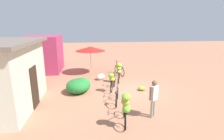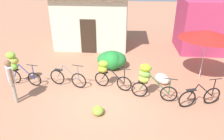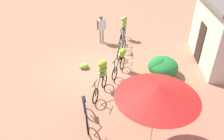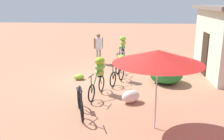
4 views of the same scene
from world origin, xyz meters
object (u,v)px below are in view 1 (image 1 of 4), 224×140
at_px(bicycle_near_pile, 117,96).
at_px(bicycle_by_shop, 119,70).
at_px(building_low, 1,75).
at_px(bicycle_center_loaded, 112,80).
at_px(market_umbrella, 90,49).
at_px(banana_pile_on_ground, 142,88).
at_px(bicycle_leftmost, 126,106).
at_px(shop_pink, 44,54).
at_px(produce_sack, 101,77).
at_px(bicycle_rightmost, 119,70).
at_px(person_vendor, 154,95).

bearing_deg(bicycle_near_pile, bicycle_by_shop, -10.93).
bearing_deg(building_low, bicycle_center_loaded, -74.16).
xyz_separation_m(market_umbrella, banana_pile_on_ground, (-4.25, -3.05, -1.92)).
distance_m(bicycle_center_loaded, bicycle_by_shop, 1.73).
distance_m(bicycle_center_loaded, banana_pile_on_ground, 1.91).
height_order(bicycle_leftmost, banana_pile_on_ground, bicycle_leftmost).
bearing_deg(bicycle_leftmost, shop_pink, 29.55).
bearing_deg(produce_sack, bicycle_by_shop, -122.16).
relative_size(building_low, shop_pink, 1.53).
bearing_deg(bicycle_center_loaded, building_low, 105.84).
relative_size(bicycle_near_pile, produce_sack, 2.36).
relative_size(bicycle_rightmost, banana_pile_on_ground, 2.87).
bearing_deg(building_low, bicycle_by_shop, -62.85).
height_order(bicycle_leftmost, bicycle_by_shop, bicycle_leftmost).
bearing_deg(bicycle_leftmost, market_umbrella, 9.17).
relative_size(shop_pink, bicycle_near_pile, 1.94).
bearing_deg(person_vendor, shop_pink, 37.07).
bearing_deg(bicycle_leftmost, person_vendor, -66.91).
relative_size(market_umbrella, banana_pile_on_ground, 4.28).
relative_size(bicycle_center_loaded, bicycle_by_shop, 0.93).
xyz_separation_m(building_low, shop_pink, (6.97, -0.22, -0.14)).
bearing_deg(market_umbrella, banana_pile_on_ground, -144.37).
distance_m(building_low, bicycle_rightmost, 8.25).
bearing_deg(banana_pile_on_ground, bicycle_by_shop, 34.02).
height_order(bicycle_by_shop, produce_sack, bicycle_by_shop).
bearing_deg(person_vendor, building_low, 75.71).
bearing_deg(shop_pink, bicycle_leftmost, -150.45).
bearing_deg(building_low, banana_pile_on_ground, -78.76).
bearing_deg(banana_pile_on_ground, shop_pink, 51.72).
height_order(bicycle_center_loaded, banana_pile_on_ground, bicycle_center_loaded).
relative_size(shop_pink, bicycle_center_loaded, 2.02).
height_order(market_umbrella, bicycle_rightmost, market_umbrella).
relative_size(bicycle_near_pile, banana_pile_on_ground, 2.97).
distance_m(bicycle_center_loaded, produce_sack, 2.46).
height_order(banana_pile_on_ground, person_vendor, person_vendor).
relative_size(bicycle_near_pile, person_vendor, 0.99).
bearing_deg(bicycle_leftmost, bicycle_near_pile, 0.13).
bearing_deg(produce_sack, bicycle_center_loaded, -167.08).
bearing_deg(bicycle_by_shop, building_low, 117.15).
relative_size(building_low, bicycle_leftmost, 3.07).
height_order(bicycle_near_pile, bicycle_center_loaded, bicycle_center_loaded).
bearing_deg(person_vendor, bicycle_near_pile, 39.29).
height_order(market_umbrella, bicycle_leftmost, market_umbrella).
distance_m(bicycle_rightmost, banana_pile_on_ground, 3.67).
distance_m(shop_pink, bicycle_by_shop, 7.05).
distance_m(bicycle_center_loaded, bicycle_rightmost, 3.63).
bearing_deg(person_vendor, bicycle_leftmost, 113.09).
xyz_separation_m(shop_pink, bicycle_rightmost, (-1.96, -6.21, -1.13)).
xyz_separation_m(bicycle_center_loaded, bicycle_rightmost, (3.47, -1.01, -0.35)).
distance_m(bicycle_near_pile, bicycle_by_shop, 3.33).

